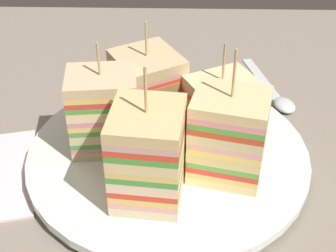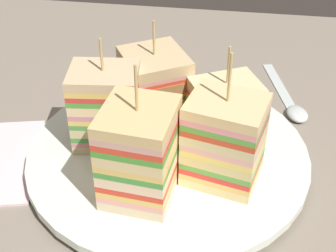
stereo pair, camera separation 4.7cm
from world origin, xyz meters
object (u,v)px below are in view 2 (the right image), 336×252
at_px(sandwich_wedge_0, 107,107).
at_px(sandwich_wedge_2, 224,141).
at_px(plate, 168,155).
at_px(sandwich_wedge_1, 139,153).
at_px(sandwich_wedge_4, 155,86).
at_px(spoon, 291,105).
at_px(chip_pile, 175,132).
at_px(sandwich_wedge_3, 224,110).

height_order(sandwich_wedge_0, sandwich_wedge_2, sandwich_wedge_2).
relative_size(plate, sandwich_wedge_1, 2.15).
xyz_separation_m(sandwich_wedge_4, spoon, (-0.15, -0.06, -0.05)).
relative_size(sandwich_wedge_0, sandwich_wedge_4, 1.03).
height_order(sandwich_wedge_0, sandwich_wedge_1, sandwich_wedge_1).
bearing_deg(sandwich_wedge_0, sandwich_wedge_2, -24.38).
bearing_deg(sandwich_wedge_0, chip_pile, 0.08).
relative_size(plate, sandwich_wedge_4, 2.52).
relative_size(sandwich_wedge_1, sandwich_wedge_4, 1.17).
bearing_deg(sandwich_wedge_2, sandwich_wedge_3, -74.24).
bearing_deg(spoon, sandwich_wedge_1, -53.93).
relative_size(sandwich_wedge_0, sandwich_wedge_3, 1.13).
distance_m(sandwich_wedge_3, sandwich_wedge_4, 0.08).
xyz_separation_m(plate, chip_pile, (-0.01, -0.02, 0.02)).
bearing_deg(sandwich_wedge_4, sandwich_wedge_1, -26.98).
relative_size(plate, sandwich_wedge_0, 2.44).
relative_size(sandwich_wedge_4, chip_pile, 1.65).
height_order(sandwich_wedge_3, chip_pile, sandwich_wedge_3).
distance_m(sandwich_wedge_3, chip_pile, 0.05).
relative_size(sandwich_wedge_1, sandwich_wedge_2, 1.00).
xyz_separation_m(plate, sandwich_wedge_0, (0.06, -0.01, 0.05)).
height_order(sandwich_wedge_3, spoon, sandwich_wedge_3).
relative_size(sandwich_wedge_0, spoon, 0.83).
xyz_separation_m(sandwich_wedge_4, chip_pile, (-0.03, 0.04, -0.03)).
distance_m(sandwich_wedge_1, sandwich_wedge_3, 0.12).
xyz_separation_m(sandwich_wedge_3, chip_pile, (0.05, 0.02, -0.02)).
bearing_deg(chip_pile, sandwich_wedge_1, 74.69).
relative_size(plate, sandwich_wedge_3, 2.75).
bearing_deg(sandwich_wedge_2, sandwich_wedge_0, -4.61).
distance_m(sandwich_wedge_1, sandwich_wedge_2, 0.08).
relative_size(plate, chip_pile, 4.14).
xyz_separation_m(sandwich_wedge_2, spoon, (-0.07, -0.15, -0.05)).
xyz_separation_m(sandwich_wedge_3, spoon, (-0.08, -0.09, -0.04)).
xyz_separation_m(sandwich_wedge_0, sandwich_wedge_4, (-0.04, -0.05, -0.00)).
height_order(sandwich_wedge_4, spoon, sandwich_wedge_4).
bearing_deg(sandwich_wedge_4, chip_pile, 2.40).
xyz_separation_m(sandwich_wedge_0, sandwich_wedge_1, (-0.05, 0.07, 0.00)).
bearing_deg(chip_pile, sandwich_wedge_0, 6.20).
bearing_deg(sandwich_wedge_3, sandwich_wedge_4, -44.54).
distance_m(chip_pile, spoon, 0.16).
xyz_separation_m(sandwich_wedge_2, sandwich_wedge_4, (0.08, -0.09, -0.01)).
height_order(plate, spoon, plate).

